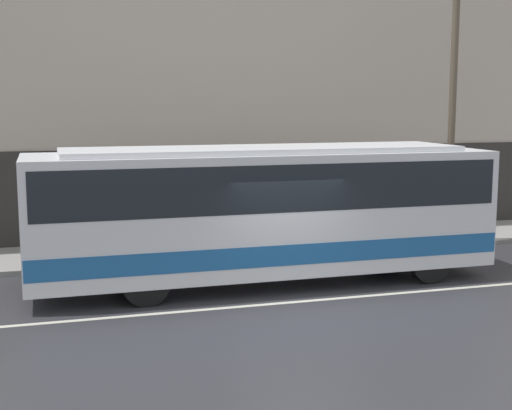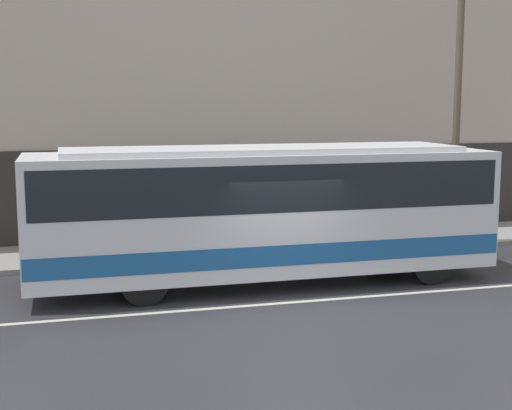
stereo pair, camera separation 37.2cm
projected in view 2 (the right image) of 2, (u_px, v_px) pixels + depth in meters
ground_plane at (294, 302)px, 14.86m from camera, size 60.00×60.00×0.00m
sidewalk at (233, 248)px, 20.11m from camera, size 60.00×3.03×0.13m
building_facade at (219, 50)px, 20.90m from camera, size 60.00×0.35×11.69m
lane_stripe at (294, 302)px, 14.86m from camera, size 54.00×0.14×0.01m
transit_bus at (264, 207)px, 16.27m from camera, size 10.56×2.62×3.14m
utility_pole_near at (457, 110)px, 20.16m from camera, size 0.21×0.21×7.57m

